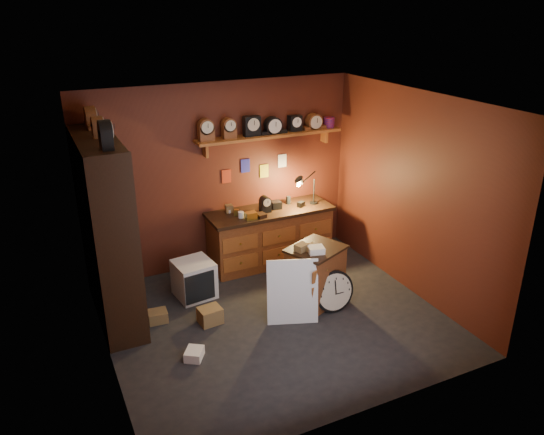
{
  "coord_description": "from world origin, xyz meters",
  "views": [
    {
      "loc": [
        -2.47,
        -5.08,
        3.72
      ],
      "look_at": [
        0.11,
        0.35,
        1.24
      ],
      "focal_mm": 35.0,
      "sensor_mm": 36.0,
      "label": 1
    }
  ],
  "objects": [
    {
      "name": "room_shell",
      "position": [
        0.04,
        0.11,
        1.72
      ],
      "size": [
        4.02,
        3.62,
        2.71
      ],
      "color": "#552114",
      "rests_on": "ground"
    },
    {
      "name": "low_cabinet",
      "position": [
        0.66,
        0.19,
        0.42
      ],
      "size": [
        0.86,
        0.8,
        0.87
      ],
      "rotation": [
        0.0,
        0.0,
        0.42
      ],
      "color": "brown",
      "rests_on": "ground"
    },
    {
      "name": "workbench",
      "position": [
        0.62,
        1.47,
        0.47
      ],
      "size": [
        1.88,
        0.66,
        1.36
      ],
      "color": "brown",
      "rests_on": "ground"
    },
    {
      "name": "floor_box_a",
      "position": [
        -1.34,
        0.6,
        0.07
      ],
      "size": [
        0.25,
        0.22,
        0.14
      ],
      "primitive_type": "cube",
      "rotation": [
        0.0,
        0.0,
        -0.09
      ],
      "color": "olive",
      "rests_on": "ground"
    },
    {
      "name": "floor_box_c",
      "position": [
        -0.76,
        0.29,
        0.1
      ],
      "size": [
        0.29,
        0.25,
        0.2
      ],
      "primitive_type": "cube",
      "rotation": [
        0.0,
        0.0,
        0.1
      ],
      "color": "olive",
      "rests_on": "ground"
    },
    {
      "name": "mini_fridge",
      "position": [
        -0.73,
        1.0,
        0.25
      ],
      "size": [
        0.54,
        0.55,
        0.5
      ],
      "rotation": [
        0.0,
        0.0,
        0.12
      ],
      "color": "silver",
      "rests_on": "ground"
    },
    {
      "name": "floor_box_b",
      "position": [
        -1.16,
        -0.3,
        0.06
      ],
      "size": [
        0.27,
        0.28,
        0.11
      ],
      "primitive_type": "cube",
      "rotation": [
        0.0,
        0.0,
        -0.59
      ],
      "color": "white",
      "rests_on": "ground"
    },
    {
      "name": "shelving_unit",
      "position": [
        -1.79,
        0.98,
        1.25
      ],
      "size": [
        0.47,
        1.6,
        2.58
      ],
      "color": "black",
      "rests_on": "ground"
    },
    {
      "name": "floor",
      "position": [
        0.0,
        0.0,
        0.0
      ],
      "size": [
        4.0,
        4.0,
        0.0
      ],
      "primitive_type": "plane",
      "color": "black",
      "rests_on": "ground"
    },
    {
      "name": "big_round_clock",
      "position": [
        0.77,
        -0.11,
        0.27
      ],
      "size": [
        0.55,
        0.18,
        0.55
      ],
      "color": "black",
      "rests_on": "ground"
    },
    {
      "name": "white_panel",
      "position": [
        0.18,
        -0.1,
        0.0
      ],
      "size": [
        0.65,
        0.38,
        0.83
      ],
      "primitive_type": "cube",
      "rotation": [
        -0.17,
        0.0,
        -0.35
      ],
      "color": "silver",
      "rests_on": "ground"
    }
  ]
}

